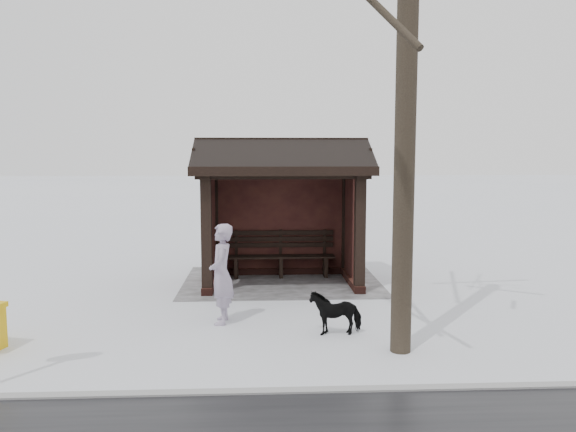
# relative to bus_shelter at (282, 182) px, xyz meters

# --- Properties ---
(ground) EXTENTS (120.00, 120.00, 0.00)m
(ground) POSITION_rel_bus_shelter_xyz_m (0.00, 0.16, -2.17)
(ground) COLOR silver
(ground) RESTS_ON ground
(kerb) EXTENTS (120.00, 0.15, 0.06)m
(kerb) POSITION_rel_bus_shelter_xyz_m (0.00, 5.66, -2.16)
(kerb) COLOR gray
(kerb) RESTS_ON ground
(trampled_patch) EXTENTS (4.20, 3.20, 0.02)m
(trampled_patch) POSITION_rel_bus_shelter_xyz_m (0.00, -0.04, -2.16)
(trampled_patch) COLOR #99999E
(trampled_patch) RESTS_ON ground
(bus_shelter) EXTENTS (3.60, 2.40, 3.09)m
(bus_shelter) POSITION_rel_bus_shelter_xyz_m (0.00, 0.00, 0.00)
(bus_shelter) COLOR #341712
(bus_shelter) RESTS_ON ground
(pedestrian) EXTENTS (0.40, 0.60, 1.64)m
(pedestrian) POSITION_rel_bus_shelter_xyz_m (1.09, 2.90, -1.35)
(pedestrian) COLOR #9F91AA
(pedestrian) RESTS_ON ground
(dog) EXTENTS (0.80, 0.42, 0.66)m
(dog) POSITION_rel_bus_shelter_xyz_m (-0.70, 3.50, -1.84)
(dog) COLOR black
(dog) RESTS_ON ground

